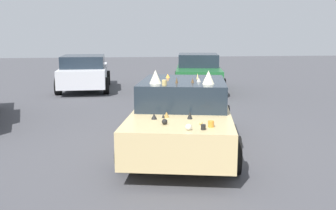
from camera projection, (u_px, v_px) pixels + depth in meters
name	position (u px, v px, depth m)	size (l,w,h in m)	color
ground_plane	(182.00, 148.00, 7.96)	(60.00, 60.00, 0.00)	#47474C
art_car_decorated	(183.00, 114.00, 7.85)	(4.78, 2.74, 1.64)	#D8BC7F
parked_sedan_near_right	(198.00, 72.00, 15.72)	(4.54, 2.53, 1.47)	#1E602D
parked_sedan_behind_left	(84.00, 72.00, 15.91)	(4.34, 2.05, 1.43)	silver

